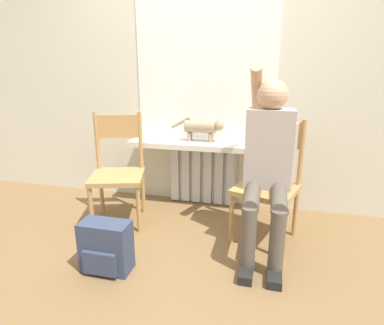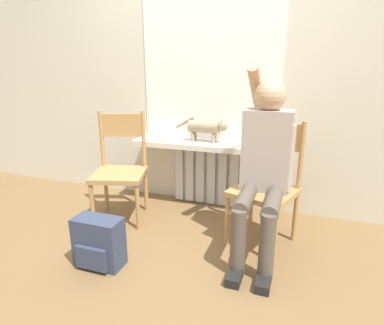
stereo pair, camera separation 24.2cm
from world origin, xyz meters
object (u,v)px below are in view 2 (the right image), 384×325
at_px(chair_left, 120,167).
at_px(backpack, 99,243).
at_px(person, 264,161).
at_px(chair_right, 267,184).
at_px(cat, 207,127).

height_order(chair_left, backpack, chair_left).
bearing_deg(person, backpack, -149.67).
xyz_separation_m(chair_right, cat, (-0.62, 0.49, 0.31)).
bearing_deg(cat, chair_right, -38.17).
xyz_separation_m(person, cat, (-0.60, 0.61, 0.10)).
bearing_deg(cat, person, -45.33).
bearing_deg(chair_left, cat, 20.23).
relative_size(chair_left, person, 0.70).
relative_size(chair_right, cat, 1.87).
distance_m(cat, backpack, 1.40).
height_order(chair_right, person, person).
distance_m(chair_right, cat, 0.84).
distance_m(chair_left, person, 1.27).
bearing_deg(person, chair_right, 83.18).
xyz_separation_m(chair_left, cat, (0.64, 0.48, 0.31)).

